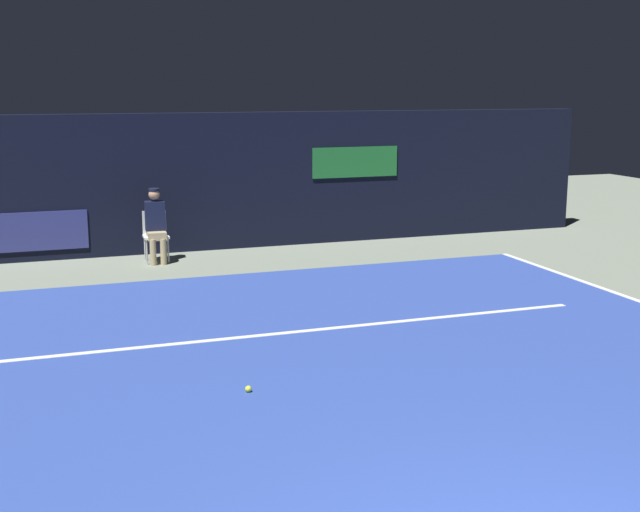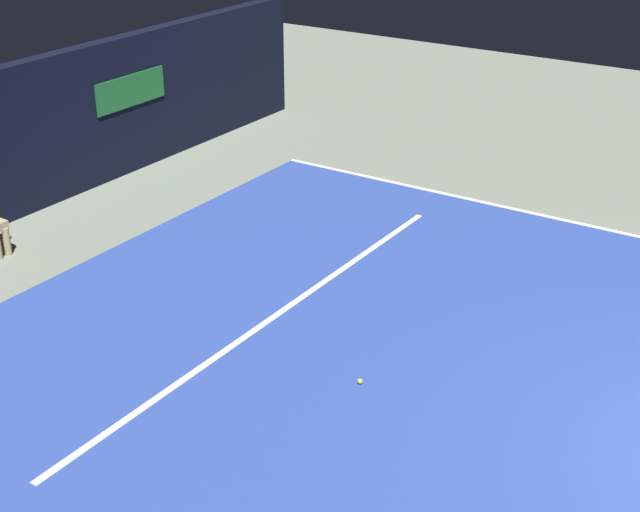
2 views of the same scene
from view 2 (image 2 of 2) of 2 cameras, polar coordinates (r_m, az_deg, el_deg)
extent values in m
plane|color=gray|center=(12.18, 4.54, -6.07)|extent=(33.50, 33.50, 0.00)
cube|color=#2D479E|center=(12.18, 4.54, -6.05)|extent=(11.08, 10.82, 0.01)
cube|color=white|center=(16.72, 13.71, 2.35)|extent=(0.10, 10.82, 0.01)
cube|color=white|center=(13.05, -2.75, -3.67)|extent=(8.64, 0.10, 0.01)
cube|color=#1E6B2D|center=(18.35, -11.45, 9.84)|extent=(1.80, 0.04, 0.60)
cylinder|color=#B2B2B7|center=(15.69, -18.43, 1.04)|extent=(0.03, 0.03, 0.46)
cylinder|color=tan|center=(15.57, -18.51, 0.85)|extent=(0.11, 0.11, 0.46)
sphere|color=#CCE033|center=(11.56, 2.45, -7.63)|extent=(0.07, 0.07, 0.07)
camera|label=1|loc=(7.77, 52.24, -9.82)|focal=47.10mm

